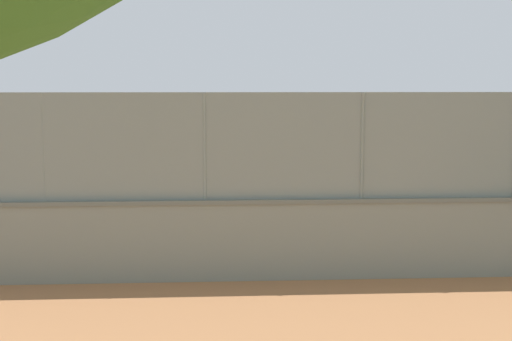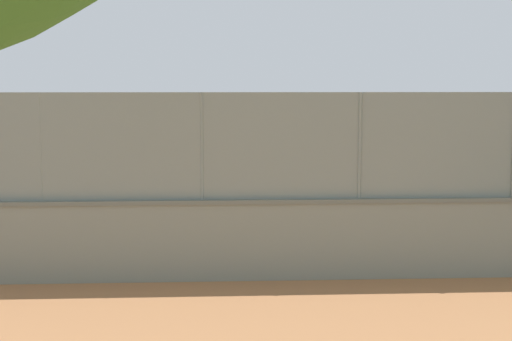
{
  "view_description": "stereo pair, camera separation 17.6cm",
  "coord_description": "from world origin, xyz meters",
  "px_view_note": "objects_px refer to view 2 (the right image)",
  "views": [
    {
      "loc": [
        1.07,
        23.45,
        3.8
      ],
      "look_at": [
        -0.14,
        3.77,
        1.45
      ],
      "focal_mm": 51.35,
      "sensor_mm": 36.0,
      "label": 1
    },
    {
      "loc": [
        0.9,
        23.46,
        3.8
      ],
      "look_at": [
        -0.14,
        3.77,
        1.45
      ],
      "focal_mm": 51.35,
      "sensor_mm": 36.0,
      "label": 2
    }
  ],
  "objects_px": {
    "player_at_service_line": "(188,169)",
    "player_near_wall_returning": "(340,168)",
    "spare_ball_by_wall": "(57,259)",
    "sports_ball": "(205,200)"
  },
  "relations": [
    {
      "from": "player_at_service_line",
      "to": "player_near_wall_returning",
      "type": "relative_size",
      "value": 1.12
    },
    {
      "from": "player_near_wall_returning",
      "to": "spare_ball_by_wall",
      "type": "distance_m",
      "value": 12.34
    },
    {
      "from": "player_near_wall_returning",
      "to": "sports_ball",
      "type": "distance_m",
      "value": 5.1
    },
    {
      "from": "player_at_service_line",
      "to": "player_near_wall_returning",
      "type": "distance_m",
      "value": 5.35
    },
    {
      "from": "player_at_service_line",
      "to": "spare_ball_by_wall",
      "type": "distance_m",
      "value": 8.93
    },
    {
      "from": "spare_ball_by_wall",
      "to": "sports_ball",
      "type": "bearing_deg",
      "value": -111.68
    },
    {
      "from": "player_at_service_line",
      "to": "player_near_wall_returning",
      "type": "bearing_deg",
      "value": -168.46
    },
    {
      "from": "spare_ball_by_wall",
      "to": "player_at_service_line",
      "type": "bearing_deg",
      "value": -106.14
    },
    {
      "from": "player_at_service_line",
      "to": "spare_ball_by_wall",
      "type": "xyz_separation_m",
      "value": [
        2.47,
        8.53,
        -0.91
      ]
    },
    {
      "from": "player_at_service_line",
      "to": "spare_ball_by_wall",
      "type": "bearing_deg",
      "value": 73.86
    }
  ]
}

